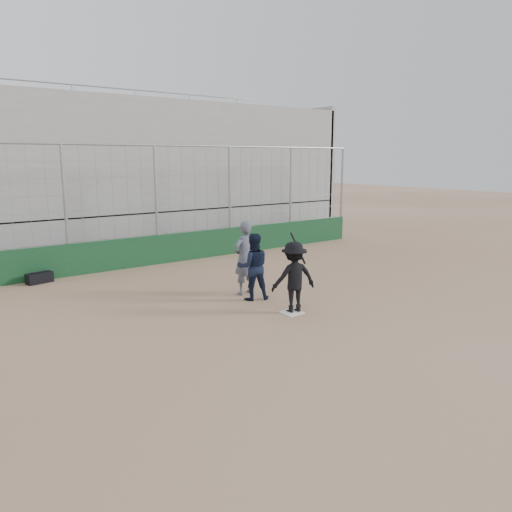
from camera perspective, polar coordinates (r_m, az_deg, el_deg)
ground at (r=11.87m, az=4.10°, el=-6.51°), size 90.00×90.00×0.00m
home_plate at (r=11.87m, az=4.10°, el=-6.45°), size 0.44×0.44×0.02m
backstop at (r=17.41m, az=-11.18°, el=2.24°), size 18.10×0.25×4.04m
bleachers at (r=21.78m, az=-17.17°, el=8.92°), size 20.25×6.70×6.98m
batter_at_plate at (r=11.74m, az=4.34°, el=-2.43°), size 1.22×0.90×1.85m
catcher_crouched at (r=12.76m, az=-0.32°, el=-2.51°), size 1.03×0.93×1.17m
umpire at (r=13.25m, az=-1.33°, el=-0.62°), size 0.79×0.59×1.78m
equipment_bag at (r=15.86m, az=-23.51°, el=-2.30°), size 0.77×0.45×0.35m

